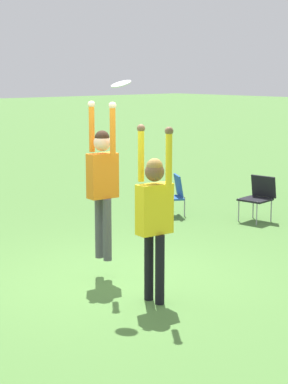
# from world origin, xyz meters

# --- Properties ---
(ground_plane) EXTENTS (120.00, 120.00, 0.00)m
(ground_plane) POSITION_xyz_m (0.00, 0.00, 0.00)
(ground_plane) COLOR #4C7A38
(person_jumping) EXTENTS (0.57, 0.44, 2.24)m
(person_jumping) POSITION_xyz_m (-0.27, -0.05, 1.47)
(person_jumping) COLOR #4C4C51
(person_jumping) RESTS_ON ground_plane
(person_defending) EXTENTS (0.61, 0.48, 2.26)m
(person_defending) POSITION_xyz_m (0.97, -0.19, 1.21)
(person_defending) COLOR black
(person_defending) RESTS_ON ground_plane
(frisbee) EXTENTS (0.27, 0.26, 0.10)m
(frisbee) POSITION_xyz_m (0.41, -0.26, 2.75)
(frisbee) COLOR white
(camping_chair_0) EXTENTS (0.64, 0.71, 0.83)m
(camping_chair_0) POSITION_xyz_m (-2.49, 3.54, 0.48)
(camping_chair_0) COLOR gray
(camping_chair_0) RESTS_ON ground_plane
(camping_chair_3) EXTENTS (0.59, 0.63, 0.89)m
(camping_chair_3) POSITION_xyz_m (-1.05, 4.46, 0.53)
(camping_chair_3) COLOR gray
(camping_chair_3) RESTS_ON ground_plane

